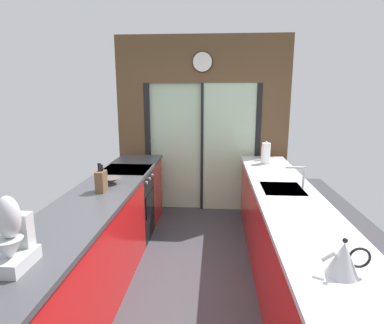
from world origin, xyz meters
The scene contains 12 objects.
ground_plane centered at (0.00, 0.60, -0.01)m, with size 5.04×7.60×0.02m, color #38383D.
back_wall_unit centered at (0.00, 2.40, 1.53)m, with size 2.64×0.12×2.70m.
left_counter_run centered at (-0.91, 0.13, 0.47)m, with size 0.62×3.80×0.92m.
right_counter_run centered at (0.91, 0.30, 0.46)m, with size 0.62×3.80×0.92m.
sink_faucet centered at (1.05, 0.55, 1.08)m, with size 0.19×0.02×0.23m.
oven_range centered at (-0.91, 1.25, 0.46)m, with size 0.60×0.60×0.92m.
mixing_bowl centered at (-0.89, 0.58, 0.96)m, with size 0.22×0.22×0.07m.
knife_block centered at (-0.89, 0.31, 1.03)m, with size 0.08×0.14×0.28m.
stand_mixer centered at (-0.89, -1.08, 1.08)m, with size 0.17×0.27×0.42m.
kettle centered at (0.89, -1.02, 1.01)m, with size 0.26×0.17×0.21m.
soap_bottle centered at (0.89, 1.94, 1.02)m, with size 0.06×0.06×0.25m.
paper_towel_roll centered at (0.89, 1.70, 1.06)m, with size 0.13×0.13×0.31m.
Camera 1 is at (0.21, -2.64, 1.88)m, focal length 30.31 mm.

